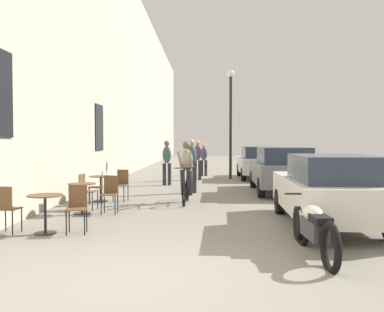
{
  "coord_description": "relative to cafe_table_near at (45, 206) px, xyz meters",
  "views": [
    {
      "loc": [
        0.74,
        -5.2,
        1.71
      ],
      "look_at": [
        0.25,
        10.74,
        1.15
      ],
      "focal_mm": 39.79,
      "sensor_mm": 36.0,
      "label": 1
    }
  ],
  "objects": [
    {
      "name": "cafe_table_near",
      "position": [
        0.0,
        0.0,
        0.0
      ],
      "size": [
        0.64,
        0.64,
        0.72
      ],
      "color": "black",
      "rests_on": "ground_plane"
    },
    {
      "name": "parked_car_second",
      "position": [
        5.49,
        6.38,
        0.26
      ],
      "size": [
        1.89,
        4.29,
        1.51
      ],
      "color": "#595960",
      "rests_on": "ground_plane"
    },
    {
      "name": "cafe_chair_mid_toward_wall",
      "position": [
        0.72,
        2.19,
        -0.0
      ],
      "size": [
        0.38,
        0.38,
        0.89
      ],
      "color": "black",
      "rests_on": "ground_plane"
    },
    {
      "name": "ground_plane",
      "position": [
        2.21,
        -2.53,
        -0.52
      ],
      "size": [
        88.0,
        88.0,
        0.0
      ],
      "primitive_type": "plane",
      "color": "gray"
    },
    {
      "name": "building_facade_left",
      "position": [
        -1.24,
        11.47,
        4.64
      ],
      "size": [
        0.54,
        68.0,
        10.33
      ],
      "color": "#B7AD99",
      "rests_on": "ground_plane"
    },
    {
      "name": "street_lamp",
      "position": [
        4.11,
        11.48,
        2.59
      ],
      "size": [
        0.32,
        0.32,
        4.9
      ],
      "color": "black",
      "rests_on": "ground_plane"
    },
    {
      "name": "parked_motorcycle",
      "position": [
        4.59,
        -1.4,
        -0.12
      ],
      "size": [
        0.62,
        2.15,
        0.92
      ],
      "color": "black",
      "rests_on": "ground_plane"
    },
    {
      "name": "cafe_chair_mid_toward_street",
      "position": [
        -0.01,
        2.72,
        -0.0
      ],
      "size": [
        0.43,
        0.43,
        0.89
      ],
      "color": "black",
      "rests_on": "ground_plane"
    },
    {
      "name": "pedestrian_far",
      "position": [
        2.62,
        10.99,
        0.46
      ],
      "size": [
        0.37,
        0.28,
        1.74
      ],
      "color": "#26262D",
      "rests_on": "ground_plane"
    },
    {
      "name": "cafe_table_far",
      "position": [
        -0.02,
        4.24,
        0.0
      ],
      "size": [
        0.64,
        0.64,
        0.72
      ],
      "color": "black",
      "rests_on": "ground_plane"
    },
    {
      "name": "pedestrian_furthest",
      "position": [
        2.89,
        13.11,
        0.38
      ],
      "size": [
        0.35,
        0.25,
        1.6
      ],
      "color": "#26262D",
      "rests_on": "ground_plane"
    },
    {
      "name": "parked_car_nearest",
      "position": [
        5.43,
        0.82,
        0.23
      ],
      "size": [
        1.84,
        4.11,
        1.44
      ],
      "color": "beige",
      "rests_on": "ground_plane"
    },
    {
      "name": "pedestrian_near",
      "position": [
        2.51,
        6.21,
        0.48
      ],
      "size": [
        0.36,
        0.27,
        1.77
      ],
      "color": "#26262D",
      "rests_on": "ground_plane"
    },
    {
      "name": "cyclist_on_bicycle",
      "position": [
        2.43,
        4.02,
        0.29
      ],
      "size": [
        0.52,
        1.76,
        1.74
      ],
      "color": "black",
      "rests_on": "ground_plane"
    },
    {
      "name": "cafe_chair_near_toward_wall",
      "position": [
        0.57,
        0.08,
        -0.0
      ],
      "size": [
        0.43,
        0.43,
        0.89
      ],
      "color": "black",
      "rests_on": "ground_plane"
    },
    {
      "name": "parked_car_third",
      "position": [
        5.38,
        11.63,
        0.24
      ],
      "size": [
        1.78,
        4.13,
        1.46
      ],
      "color": "#B7B7BC",
      "rests_on": "ground_plane"
    },
    {
      "name": "cafe_chair_far_toward_wall",
      "position": [
        0.06,
        3.68,
        -0.0
      ],
      "size": [
        0.45,
        0.45,
        0.89
      ],
      "color": "black",
      "rests_on": "ground_plane"
    },
    {
      "name": "pedestrian_mid",
      "position": [
        1.48,
        8.67,
        0.46
      ],
      "size": [
        0.34,
        0.24,
        1.73
      ],
      "color": "#26262D",
      "rests_on": "ground_plane"
    },
    {
      "name": "cafe_table_mid",
      "position": [
        0.07,
        2.12,
        0.0
      ],
      "size": [
        0.64,
        0.64,
        0.72
      ],
      "color": "black",
      "rests_on": "ground_plane"
    },
    {
      "name": "cafe_chair_far_toward_street",
      "position": [
        0.57,
        4.31,
        -0.0
      ],
      "size": [
        0.44,
        0.44,
        0.89
      ],
      "color": "black",
      "rests_on": "ground_plane"
    },
    {
      "name": "cafe_chair_near_toward_street",
      "position": [
        -0.69,
        -0.08,
        -0.0
      ],
      "size": [
        0.41,
        0.41,
        0.89
      ],
      "color": "black",
      "rests_on": "ground_plane"
    }
  ]
}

